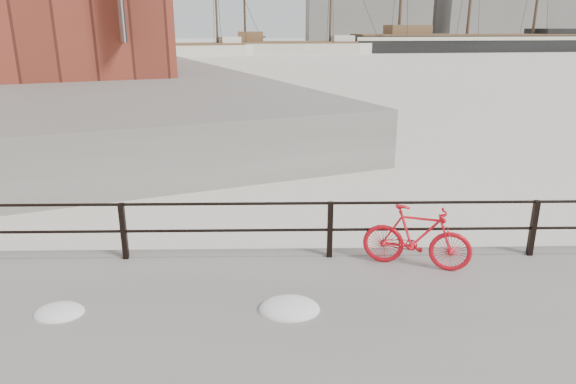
% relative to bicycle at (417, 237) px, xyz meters
% --- Properties ---
extents(ground, '(400.00, 400.00, 0.00)m').
position_rel_bicycle_xyz_m(ground, '(2.12, 0.56, -0.88)').
color(ground, white).
rests_on(ground, ground).
extents(far_quay, '(78.44, 148.07, 1.80)m').
position_rel_bicycle_xyz_m(far_quay, '(-37.88, 72.56, 0.02)').
color(far_quay, gray).
rests_on(far_quay, ground).
extents(guardrail, '(28.00, 0.10, 1.00)m').
position_rel_bicycle_xyz_m(guardrail, '(2.12, 0.41, -0.03)').
color(guardrail, black).
rests_on(guardrail, promenade).
extents(bicycle, '(1.74, 0.81, 1.05)m').
position_rel_bicycle_xyz_m(bicycle, '(0.00, 0.00, 0.00)').
color(bicycle, red).
rests_on(bicycle, promenade).
extents(barque_black, '(57.33, 25.45, 31.66)m').
position_rel_bicycle_xyz_m(barque_black, '(31.20, 85.98, -0.88)').
color(barque_black, black).
rests_on(barque_black, ground).
extents(schooner_mid, '(31.26, 15.58, 21.60)m').
position_rel_bicycle_xyz_m(schooner_mid, '(-0.49, 78.36, -0.88)').
color(schooner_mid, beige).
rests_on(schooner_mid, ground).
extents(schooner_left, '(29.20, 20.13, 20.06)m').
position_rel_bicycle_xyz_m(schooner_left, '(-17.14, 72.63, -0.88)').
color(schooner_left, beige).
rests_on(schooner_left, ground).
extents(industrial_west, '(32.00, 18.00, 18.00)m').
position_rel_bicycle_xyz_m(industrial_west, '(22.12, 140.56, 8.12)').
color(industrial_west, gray).
rests_on(industrial_west, ground).
extents(industrial_east, '(20.00, 16.00, 14.00)m').
position_rel_bicycle_xyz_m(industrial_east, '(80.12, 150.56, 6.12)').
color(industrial_east, gray).
rests_on(industrial_east, ground).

